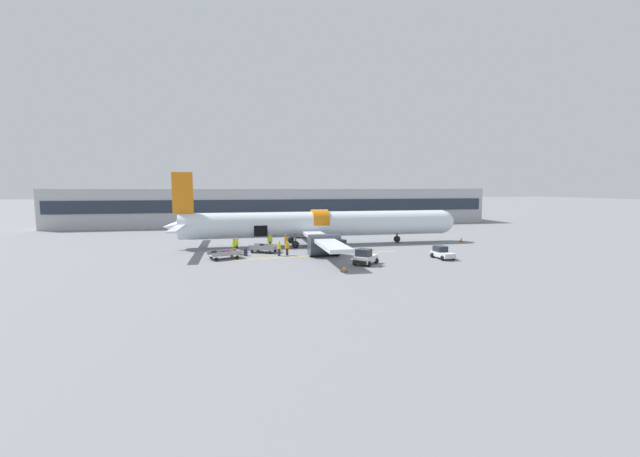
% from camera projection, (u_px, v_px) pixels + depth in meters
% --- Properties ---
extents(ground_plane, '(500.00, 500.00, 0.00)m').
position_uv_depth(ground_plane, '(318.00, 255.00, 45.52)').
color(ground_plane, slate).
extents(apron_marking_line, '(19.88, 2.70, 0.01)m').
position_uv_depth(apron_marking_line, '(320.00, 255.00, 45.13)').
color(apron_marking_line, yellow).
rests_on(apron_marking_line, ground_plane).
extents(terminal_strip, '(89.30, 12.76, 7.58)m').
position_uv_depth(terminal_strip, '(281.00, 206.00, 85.06)').
color(terminal_strip, '#B2B2B7').
rests_on(terminal_strip, ground_plane).
extents(airplane, '(40.01, 35.14, 9.72)m').
position_uv_depth(airplane, '(316.00, 225.00, 53.19)').
color(airplane, silver).
rests_on(airplane, ground_plane).
extents(baggage_tug_lead, '(2.06, 3.01, 1.35)m').
position_uv_depth(baggage_tug_lead, '(442.00, 253.00, 43.05)').
color(baggage_tug_lead, silver).
rests_on(baggage_tug_lead, ground_plane).
extents(baggage_tug_mid, '(3.09, 3.18, 1.63)m').
position_uv_depth(baggage_tug_mid, '(365.00, 258.00, 39.77)').
color(baggage_tug_mid, silver).
rests_on(baggage_tug_mid, ground_plane).
extents(baggage_tug_rear, '(2.39, 3.07, 1.52)m').
position_uv_depth(baggage_tug_rear, '(338.00, 246.00, 47.77)').
color(baggage_tug_rear, white).
rests_on(baggage_tug_rear, ground_plane).
extents(baggage_cart_loading, '(4.06, 2.96, 1.06)m').
position_uv_depth(baggage_cart_loading, '(264.00, 249.00, 47.16)').
color(baggage_cart_loading, '#999BA0').
rests_on(baggage_cart_loading, ground_plane).
extents(baggage_cart_queued, '(4.28, 2.89, 1.03)m').
position_uv_depth(baggage_cart_queued, '(225.00, 254.00, 43.01)').
color(baggage_cart_queued, '#999BA0').
rests_on(baggage_cart_queued, ground_plane).
extents(ground_crew_loader_a, '(0.54, 0.61, 1.79)m').
position_uv_depth(ground_crew_loader_a, '(286.00, 241.00, 49.99)').
color(ground_crew_loader_a, '#2D2D33').
rests_on(ground_crew_loader_a, ground_plane).
extents(ground_crew_loader_b, '(0.52, 0.59, 1.73)m').
position_uv_depth(ground_crew_loader_b, '(279.00, 248.00, 44.71)').
color(ground_crew_loader_b, '#2D2D33').
rests_on(ground_crew_loader_b, ground_plane).
extents(ground_crew_driver, '(0.53, 0.64, 1.83)m').
position_uv_depth(ground_crew_driver, '(237.00, 244.00, 47.15)').
color(ground_crew_driver, '#1E2338').
rests_on(ground_crew_driver, ground_plane).
extents(ground_crew_supervisor, '(0.55, 0.64, 1.85)m').
position_uv_depth(ground_crew_supervisor, '(234.00, 246.00, 45.71)').
color(ground_crew_supervisor, black).
rests_on(ground_crew_supervisor, ground_plane).
extents(ground_crew_helper, '(0.56, 0.51, 1.66)m').
position_uv_depth(ground_crew_helper, '(287.00, 248.00, 45.14)').
color(ground_crew_helper, '#2D2D33').
rests_on(ground_crew_helper, ground_plane).
extents(ground_crew_marshal, '(0.64, 0.46, 1.84)m').
position_uv_depth(ground_crew_marshal, '(270.00, 241.00, 49.90)').
color(ground_crew_marshal, black).
rests_on(ground_crew_marshal, ground_plane).
extents(suitcase_on_tarmac_upright, '(0.41, 0.27, 0.76)m').
position_uv_depth(suitcase_on_tarmac_upright, '(246.00, 253.00, 44.93)').
color(suitcase_on_tarmac_upright, '#1E2347').
rests_on(suitcase_on_tarmac_upright, ground_plane).
extents(safety_cone_nose, '(0.59, 0.59, 0.70)m').
position_uv_depth(safety_cone_nose, '(461.00, 240.00, 56.11)').
color(safety_cone_nose, black).
rests_on(safety_cone_nose, ground_plane).
extents(safety_cone_engine_left, '(0.63, 0.63, 0.63)m').
position_uv_depth(safety_cone_engine_left, '(344.00, 269.00, 36.33)').
color(safety_cone_engine_left, black).
rests_on(safety_cone_engine_left, ground_plane).
extents(safety_cone_wingtip, '(0.45, 0.45, 0.71)m').
position_uv_depth(safety_cone_wingtip, '(336.00, 252.00, 45.79)').
color(safety_cone_wingtip, black).
rests_on(safety_cone_wingtip, ground_plane).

